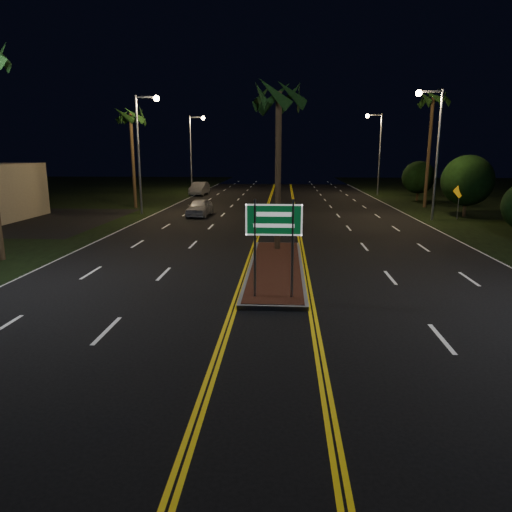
# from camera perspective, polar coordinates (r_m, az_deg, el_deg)

# --- Properties ---
(ground) EXTENTS (120.00, 120.00, 0.00)m
(ground) POSITION_cam_1_polar(r_m,az_deg,el_deg) (12.44, 1.83, -9.77)
(ground) COLOR black
(ground) RESTS_ON ground
(median_island) EXTENTS (2.25, 10.25, 0.17)m
(median_island) POSITION_cam_1_polar(r_m,az_deg,el_deg) (19.07, 2.49, -1.45)
(median_island) COLOR gray
(median_island) RESTS_ON ground
(highway_sign) EXTENTS (1.80, 0.08, 3.20)m
(highway_sign) POSITION_cam_1_polar(r_m,az_deg,el_deg) (14.47, 2.24, 3.37)
(highway_sign) COLOR gray
(highway_sign) RESTS_ON ground
(streetlight_left_mid) EXTENTS (1.91, 0.44, 9.00)m
(streetlight_left_mid) POSITION_cam_1_polar(r_m,az_deg,el_deg) (37.14, -13.97, 13.80)
(streetlight_left_mid) COLOR gray
(streetlight_left_mid) RESTS_ON ground
(streetlight_left_far) EXTENTS (1.91, 0.44, 9.00)m
(streetlight_left_far) POSITION_cam_1_polar(r_m,az_deg,el_deg) (56.55, -7.80, 13.58)
(streetlight_left_far) COLOR gray
(streetlight_left_far) RESTS_ON ground
(streetlight_right_mid) EXTENTS (1.91, 0.44, 9.00)m
(streetlight_right_mid) POSITION_cam_1_polar(r_m,az_deg,el_deg) (35.03, 21.26, 13.41)
(streetlight_right_mid) COLOR gray
(streetlight_right_mid) RESTS_ON ground
(streetlight_right_far) EXTENTS (1.91, 0.44, 9.00)m
(streetlight_right_far) POSITION_cam_1_polar(r_m,az_deg,el_deg) (54.47, 14.87, 13.32)
(streetlight_right_far) COLOR gray
(streetlight_right_far) RESTS_ON ground
(palm_median) EXTENTS (2.40, 2.40, 8.30)m
(palm_median) POSITION_cam_1_polar(r_m,az_deg,el_deg) (22.12, 2.87, 19.28)
(palm_median) COLOR #382819
(palm_median) RESTS_ON ground
(palm_left_far) EXTENTS (2.40, 2.40, 8.80)m
(palm_left_far) POSITION_cam_1_polar(r_m,az_deg,el_deg) (41.71, -15.42, 16.45)
(palm_left_far) COLOR #382819
(palm_left_far) RESTS_ON ground
(palm_right_far) EXTENTS (2.40, 2.40, 10.30)m
(palm_right_far) POSITION_cam_1_polar(r_m,az_deg,el_deg) (43.53, 21.26, 17.74)
(palm_right_far) COLOR #382819
(palm_right_far) RESTS_ON ground
(shrub_mid) EXTENTS (3.78, 3.78, 4.62)m
(shrub_mid) POSITION_cam_1_polar(r_m,az_deg,el_deg) (38.08, 24.91, 8.55)
(shrub_mid) COLOR #382819
(shrub_mid) RESTS_ON ground
(shrub_far) EXTENTS (3.24, 3.24, 3.96)m
(shrub_far) POSITION_cam_1_polar(r_m,az_deg,el_deg) (49.41, 19.66, 9.24)
(shrub_far) COLOR #382819
(shrub_far) RESTS_ON ground
(car_near) EXTENTS (2.20, 4.69, 1.53)m
(car_near) POSITION_cam_1_polar(r_m,az_deg,el_deg) (35.52, -7.09, 6.23)
(car_near) COLOR #B3B4B9
(car_near) RESTS_ON ground
(car_far) EXTENTS (2.44, 5.21, 1.70)m
(car_far) POSITION_cam_1_polar(r_m,az_deg,el_deg) (53.50, -7.10, 8.50)
(car_far) COLOR #B2B5BC
(car_far) RESTS_ON ground
(warning_sign) EXTENTS (1.06, 0.33, 2.61)m
(warning_sign) POSITION_cam_1_polar(r_m,az_deg,el_deg) (36.50, 24.06, 6.89)
(warning_sign) COLOR gray
(warning_sign) RESTS_ON ground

